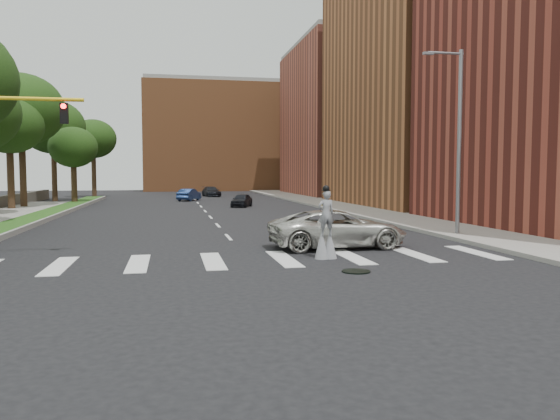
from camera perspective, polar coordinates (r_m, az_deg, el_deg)
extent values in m
plane|color=black|center=(18.74, -2.86, -5.73)|extent=(160.00, 160.00, 0.00)
cube|color=#1F4914|center=(39.38, -24.22, -0.78)|extent=(2.00, 60.00, 0.25)
cube|color=gray|center=(39.16, -22.72, -0.74)|extent=(0.20, 60.00, 0.28)
cube|color=gray|center=(45.97, 7.99, 0.13)|extent=(5.00, 90.00, 0.18)
cylinder|color=black|center=(17.53, 7.94, -6.37)|extent=(0.90, 0.90, 0.04)
cube|color=#9B5931|center=(54.95, 15.96, 13.10)|extent=(16.00, 22.00, 24.00)
cube|color=#A9513E|center=(76.69, 7.57, 9.08)|extent=(16.00, 22.00, 20.00)
cube|color=#9B5931|center=(96.84, -6.24, 7.43)|extent=(26.00, 14.00, 18.00)
cylinder|color=slate|center=(27.91, 18.22, 6.54)|extent=(0.20, 0.20, 9.00)
cylinder|color=slate|center=(28.07, 16.94, 15.41)|extent=(1.80, 0.12, 0.12)
cube|color=slate|center=(27.66, 15.24, 15.51)|extent=(0.50, 0.18, 0.12)
cylinder|color=gold|center=(22.17, -26.58, 10.41)|extent=(5.20, 0.14, 0.14)
cube|color=black|center=(21.70, -21.63, 9.37)|extent=(0.28, 0.18, 0.75)
cylinder|color=#FF0C0C|center=(21.63, -21.69, 10.05)|extent=(0.18, 0.06, 0.18)
cylinder|color=#332214|center=(20.07, 5.23, -3.90)|extent=(0.07, 0.07, 0.82)
cylinder|color=#332214|center=(19.96, 4.38, -3.94)|extent=(0.07, 0.07, 0.82)
cone|color=slate|center=(20.06, 5.23, -3.61)|extent=(0.52, 0.52, 1.03)
cone|color=slate|center=(19.94, 4.38, -3.65)|extent=(0.52, 0.52, 1.03)
imported|color=slate|center=(19.88, 4.83, -0.36)|extent=(0.64, 0.45, 1.67)
sphere|color=black|center=(19.83, 4.84, 2.22)|extent=(0.26, 0.26, 0.26)
cylinder|color=black|center=(19.84, 4.84, 2.08)|extent=(0.34, 0.34, 0.02)
cube|color=yellow|center=(19.98, 4.69, 0.98)|extent=(0.22, 0.05, 0.10)
imported|color=beige|center=(22.86, 6.07, -1.97)|extent=(5.86, 2.92, 1.59)
imported|color=black|center=(49.61, -4.02, 1.04)|extent=(2.62, 3.86, 1.22)
imported|color=navy|center=(60.87, -9.48, 1.59)|extent=(2.87, 4.22, 1.32)
imported|color=black|center=(71.06, -7.19, 1.93)|extent=(2.49, 4.60, 1.27)
cylinder|color=#332214|center=(52.23, -25.29, 3.83)|extent=(0.56, 0.56, 6.72)
ellipsoid|color=black|center=(52.51, -25.46, 9.48)|extent=(7.25, 7.25, 6.16)
cylinder|color=#332214|center=(63.63, -22.52, 3.68)|extent=(0.56, 0.56, 6.29)
ellipsoid|color=black|center=(63.81, -22.63, 8.02)|extent=(6.77, 6.77, 5.76)
cylinder|color=#332214|center=(57.27, -20.72, 2.78)|extent=(0.56, 0.56, 4.41)
ellipsoid|color=black|center=(57.31, -20.80, 6.16)|extent=(4.68, 4.68, 3.98)
cylinder|color=#332214|center=(71.98, -18.87, 3.60)|extent=(0.56, 0.56, 5.86)
ellipsoid|color=black|center=(72.10, -18.95, 7.05)|extent=(5.67, 5.67, 4.82)
cylinder|color=#332214|center=(49.87, -26.32, 3.18)|extent=(0.56, 0.56, 5.62)
ellipsoid|color=black|center=(50.02, -26.47, 7.97)|extent=(5.47, 5.47, 4.65)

